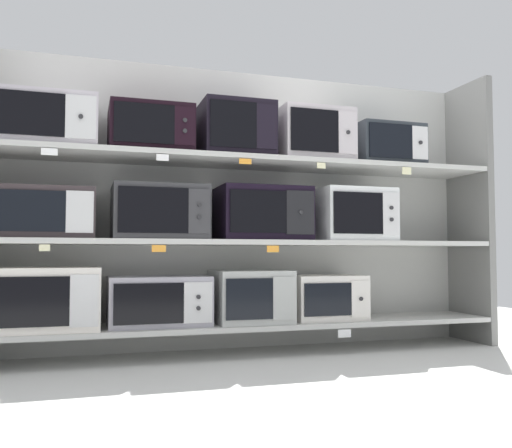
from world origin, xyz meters
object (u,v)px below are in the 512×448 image
(microwave_5, at_px, (159,213))
(microwave_12, at_px, (383,147))
(microwave_9, at_px, (150,131))
(microwave_2, at_px, (251,296))
(microwave_11, at_px, (311,137))
(microwave_3, at_px, (325,297))
(microwave_7, at_px, (351,215))
(microwave_10, at_px, (235,132))
(microwave_8, at_px, (48,123))
(microwave_4, at_px, (45,213))
(microwave_1, at_px, (159,301))
(microwave_0, at_px, (47,299))
(microwave_6, at_px, (263,214))

(microwave_5, height_order, microwave_12, microwave_12)
(microwave_9, height_order, microwave_12, microwave_9)
(microwave_2, relative_size, microwave_12, 1.00)
(microwave_2, xyz_separation_m, microwave_11, (0.40, -0.00, 1.00))
(microwave_3, xyz_separation_m, microwave_7, (0.19, -0.00, 0.52))
(microwave_7, relative_size, microwave_10, 1.11)
(microwave_8, distance_m, microwave_9, 0.56)
(microwave_4, bearing_deg, microwave_7, -0.00)
(microwave_1, distance_m, microwave_7, 1.33)
(microwave_0, bearing_deg, microwave_4, -179.72)
(microwave_10, height_order, microwave_11, microwave_10)
(microwave_10, bearing_deg, microwave_8, 180.00)
(microwave_2, relative_size, microwave_4, 0.85)
(microwave_9, bearing_deg, microwave_4, 179.98)
(microwave_3, xyz_separation_m, microwave_10, (-0.59, -0.00, 1.01))
(microwave_1, relative_size, microwave_7, 1.21)
(microwave_7, bearing_deg, microwave_10, -179.99)
(microwave_7, bearing_deg, microwave_3, 179.92)
(microwave_4, bearing_deg, microwave_9, -0.02)
(microwave_0, height_order, microwave_4, microwave_4)
(microwave_7, distance_m, microwave_8, 1.91)
(microwave_8, bearing_deg, microwave_3, 0.01)
(microwave_2, distance_m, microwave_7, 0.84)
(microwave_0, xyz_separation_m, microwave_6, (1.23, -0.00, 0.49))
(microwave_0, height_order, microwave_2, microwave_0)
(microwave_5, bearing_deg, microwave_2, 0.04)
(microwave_3, xyz_separation_m, microwave_4, (-1.66, -0.00, 0.49))
(microwave_2, relative_size, microwave_7, 0.94)
(microwave_9, distance_m, microwave_12, 1.53)
(microwave_2, height_order, microwave_4, microwave_4)
(microwave_9, relative_size, microwave_12, 1.06)
(microwave_9, bearing_deg, microwave_11, 0.01)
(microwave_12, bearing_deg, microwave_5, 180.00)
(microwave_5, relative_size, microwave_7, 1.12)
(microwave_8, xyz_separation_m, microwave_10, (1.07, -0.00, 0.02))
(microwave_4, relative_size, microwave_9, 1.11)
(microwave_2, xyz_separation_m, microwave_4, (-1.17, -0.00, 0.48))
(microwave_0, bearing_deg, microwave_10, -0.01)
(microwave_3, bearing_deg, microwave_12, -0.06)
(microwave_0, relative_size, microwave_8, 1.05)
(microwave_2, xyz_separation_m, microwave_8, (-1.17, -0.00, 0.98))
(microwave_7, xyz_separation_m, microwave_12, (0.24, -0.00, 0.46))
(microwave_2, distance_m, microwave_8, 1.52)
(microwave_3, bearing_deg, microwave_9, -179.98)
(microwave_1, height_order, microwave_8, microwave_8)
(microwave_3, height_order, microwave_11, microwave_11)
(microwave_10, relative_size, microwave_12, 0.96)
(microwave_7, xyz_separation_m, microwave_9, (-1.29, -0.00, 0.46))
(microwave_5, distance_m, microwave_11, 1.08)
(microwave_2, bearing_deg, microwave_4, -179.99)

